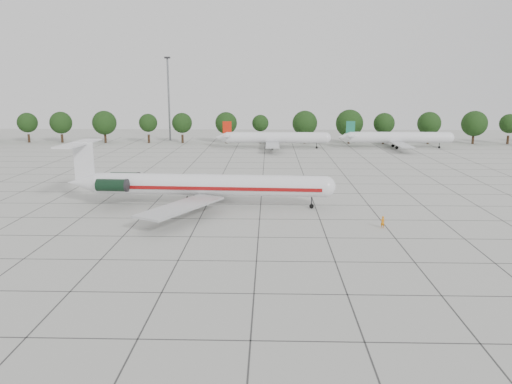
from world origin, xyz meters
TOP-DOWN VIEW (x-y plane):
  - ground at (0.00, 0.00)m, footprint 260.00×260.00m
  - apron_joints at (0.00, 15.00)m, footprint 170.00×170.00m
  - main_airliner at (-9.64, 6.87)m, footprint 39.58×31.06m
  - ground_crew at (15.41, -3.74)m, footprint 0.64×0.52m
  - bg_airliner_c at (2.85, 73.05)m, footprint 28.24×27.20m
  - bg_airliner_d at (36.81, 74.59)m, footprint 28.24×27.20m
  - tree_line at (-11.68, 85.00)m, footprint 249.86×8.44m
  - floodlight_mast at (-30.00, 92.00)m, footprint 1.60×1.60m

SIDE VIEW (x-z plane):
  - ground at x=0.00m, z-range 0.00..0.00m
  - apron_joints at x=0.00m, z-range 0.00..0.02m
  - ground_crew at x=15.41m, z-range 0.00..1.54m
  - bg_airliner_c at x=2.85m, z-range -0.79..6.61m
  - bg_airliner_d at x=36.81m, z-range -0.79..6.61m
  - main_airliner at x=-9.64m, z-range -1.36..7.91m
  - tree_line at x=-11.68m, z-range 0.87..11.09m
  - floodlight_mast at x=-30.00m, z-range 1.56..27.01m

